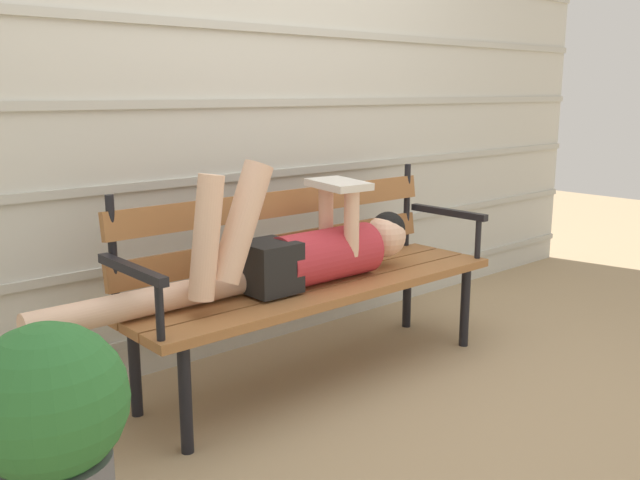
# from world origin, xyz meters

# --- Properties ---
(ground_plane) EXTENTS (12.00, 12.00, 0.00)m
(ground_plane) POSITION_xyz_m (0.00, 0.00, 0.00)
(ground_plane) COLOR tan
(house_siding) EXTENTS (5.45, 0.08, 2.32)m
(house_siding) POSITION_xyz_m (0.00, 0.65, 1.16)
(house_siding) COLOR beige
(house_siding) RESTS_ON ground
(park_bench) EXTENTS (1.74, 0.49, 0.85)m
(park_bench) POSITION_xyz_m (0.00, 0.18, 0.47)
(park_bench) COLOR #9E6638
(park_bench) RESTS_ON ground
(reclining_person) EXTENTS (1.69, 0.26, 0.54)m
(reclining_person) POSITION_xyz_m (-0.12, 0.11, 0.57)
(reclining_person) COLOR #B72D38
(potted_plant) EXTENTS (0.39, 0.39, 0.66)m
(potted_plant) POSITION_xyz_m (-1.31, -0.36, 0.37)
(potted_plant) COLOR slate
(potted_plant) RESTS_ON ground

